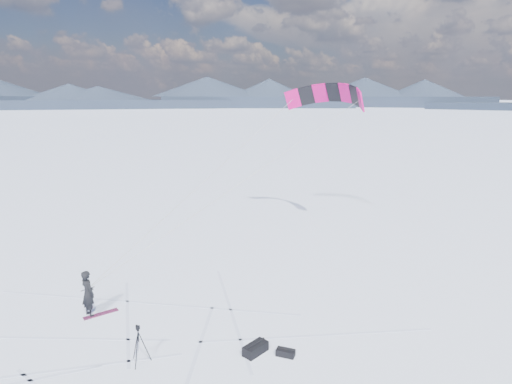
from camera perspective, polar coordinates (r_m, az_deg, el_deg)
ground at (r=15.37m, az=-14.93°, el=-20.84°), size 1800.00×1800.00×0.00m
horizon_hills at (r=13.62m, az=-15.88°, el=-6.75°), size 704.00×704.42×9.37m
snow_tracks at (r=14.68m, az=-16.42°, el=-22.68°), size 17.62×14.39×0.01m
snowkiter at (r=18.59m, az=-21.26°, el=-15.05°), size 0.64×0.79×1.86m
snowboard at (r=18.49m, az=-19.98°, el=-15.04°), size 1.34×0.38×0.04m
tripod at (r=14.83m, az=-15.40°, el=-18.38°), size 0.61×0.65×1.30m
gear_bag_a at (r=15.14m, az=-0.08°, el=-20.14°), size 0.97×0.66×0.40m
gear_bag_b at (r=15.08m, az=3.96°, el=-20.57°), size 0.62×0.65×0.28m
power_kite at (r=26.93m, az=9.55°, el=12.41°), size 16.36×7.01×8.07m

